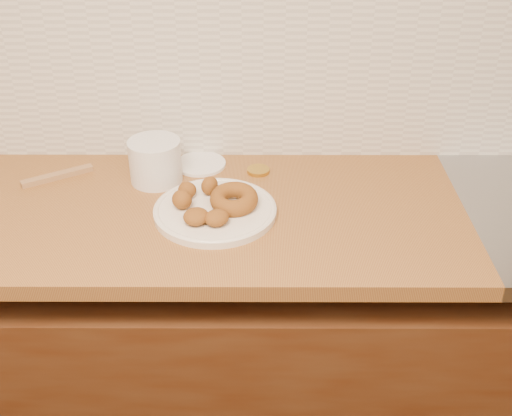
# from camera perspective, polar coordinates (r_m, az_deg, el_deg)

# --- Properties ---
(base_cabinet) EXTENTS (3.60, 0.60, 0.77)m
(base_cabinet) POSITION_cam_1_polar(r_m,az_deg,el_deg) (1.91, 0.57, -13.14)
(base_cabinet) COLOR #4C2D17
(base_cabinet) RESTS_ON floor
(butcher_block) EXTENTS (2.30, 0.62, 0.04)m
(butcher_block) POSITION_cam_1_polar(r_m,az_deg,el_deg) (1.72, -21.49, -0.53)
(butcher_block) COLOR olive
(butcher_block) RESTS_ON base_cabinet
(backsplash) EXTENTS (3.60, 0.02, 0.60)m
(backsplash) POSITION_cam_1_polar(r_m,az_deg,el_deg) (1.74, 0.66, 13.74)
(backsplash) COLOR silver
(backsplash) RESTS_ON wall_back
(donut_plate) EXTENTS (0.30, 0.30, 0.02)m
(donut_plate) POSITION_cam_1_polar(r_m,az_deg,el_deg) (1.57, -3.66, -0.27)
(donut_plate) COLOR white
(donut_plate) RESTS_ON butcher_block
(ring_donut) EXTENTS (0.12, 0.13, 0.05)m
(ring_donut) POSITION_cam_1_polar(r_m,az_deg,el_deg) (1.56, -2.00, 0.82)
(ring_donut) COLOR brown
(ring_donut) RESTS_ON donut_plate
(fried_dough_chunks) EXTENTS (0.16, 0.21, 0.05)m
(fried_dough_chunks) POSITION_cam_1_polar(r_m,az_deg,el_deg) (1.55, -5.16, 0.42)
(fried_dough_chunks) COLOR brown
(fried_dough_chunks) RESTS_ON donut_plate
(plastic_tub) EXTENTS (0.18, 0.18, 0.11)m
(plastic_tub) POSITION_cam_1_polar(r_m,az_deg,el_deg) (1.71, -8.94, 4.15)
(plastic_tub) COLOR white
(plastic_tub) RESTS_ON butcher_block
(tub_lid) EXTENTS (0.14, 0.14, 0.01)m
(tub_lid) POSITION_cam_1_polar(r_m,az_deg,el_deg) (1.79, -4.96, 3.92)
(tub_lid) COLOR white
(tub_lid) RESTS_ON butcher_block
(brass_jar_lid) EXTENTS (0.08, 0.08, 0.01)m
(brass_jar_lid) POSITION_cam_1_polar(r_m,az_deg,el_deg) (1.75, 0.20, 3.35)
(brass_jar_lid) COLOR gold
(brass_jar_lid) RESTS_ON butcher_block
(wooden_utensil) EXTENTS (0.18, 0.12, 0.01)m
(wooden_utensil) POSITION_cam_1_polar(r_m,az_deg,el_deg) (1.80, -17.24, 2.75)
(wooden_utensil) COLOR #997045
(wooden_utensil) RESTS_ON butcher_block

